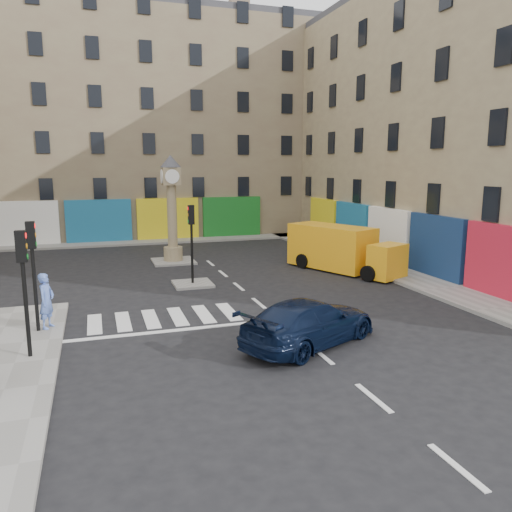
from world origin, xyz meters
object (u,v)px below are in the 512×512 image
traffic_light_left_far (33,259)px  traffic_light_left_near (23,273)px  clock_pillar (172,202)px  yellow_van (341,249)px  traffic_light_island (191,231)px  navy_sedan (310,322)px  pedestrian_blue (47,301)px

traffic_light_left_far → traffic_light_left_near: bearing=-90.0°
clock_pillar → traffic_light_left_far: bearing=-118.9°
traffic_light_left_near → yellow_van: 16.95m
traffic_light_left_far → yellow_van: bearing=23.0°
clock_pillar → traffic_light_left_near: bearing=-114.5°
traffic_light_island → navy_sedan: size_ratio=0.73×
traffic_light_left_far → yellow_van: size_ratio=0.54×
navy_sedan → traffic_light_island: bearing=-14.3°
traffic_light_left_far → clock_pillar: size_ratio=0.61×
clock_pillar → pedestrian_blue: clock_pillar is taller
traffic_light_island → navy_sedan: bearing=-77.4°
yellow_van → traffic_light_left_near: bearing=-173.0°
clock_pillar → pedestrian_blue: bearing=-118.2°
traffic_light_left_far → yellow_van: traffic_light_left_far is taller
traffic_light_left_far → traffic_light_island: bearing=40.6°
pedestrian_blue → clock_pillar: bearing=-4.1°
traffic_light_left_near → traffic_light_island: size_ratio=1.00×
traffic_light_left_near → clock_pillar: clock_pillar is taller
traffic_light_left_far → traffic_light_island: size_ratio=1.00×
traffic_light_left_far → yellow_van: (14.55, 6.18, -1.43)m
traffic_light_left_near → yellow_van: size_ratio=0.54×
traffic_light_island → navy_sedan: 9.48m
traffic_light_left_near → traffic_light_island: bearing=51.1°
clock_pillar → pedestrian_blue: 12.92m
traffic_light_left_near → clock_pillar: 15.19m
traffic_light_left_far → clock_pillar: bearing=61.1°
traffic_light_left_near → traffic_light_island: (6.30, 7.80, -0.03)m
traffic_light_left_near → traffic_light_left_far: size_ratio=1.00×
traffic_light_left_far → pedestrian_blue: bearing=35.9°
traffic_light_left_far → clock_pillar: 13.05m
traffic_light_left_far → navy_sedan: traffic_light_left_far is taller
traffic_light_left_near → traffic_light_island: 10.03m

